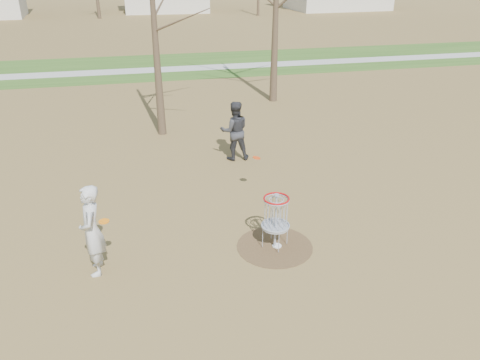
# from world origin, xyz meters

# --- Properties ---
(ground) EXTENTS (160.00, 160.00, 0.00)m
(ground) POSITION_xyz_m (0.00, 0.00, 0.00)
(ground) COLOR brown
(ground) RESTS_ON ground
(green_band) EXTENTS (160.00, 8.00, 0.01)m
(green_band) POSITION_xyz_m (0.00, 21.00, 0.01)
(green_band) COLOR #2D5119
(green_band) RESTS_ON ground
(footpath) EXTENTS (160.00, 1.50, 0.01)m
(footpath) POSITION_xyz_m (0.00, 20.00, 0.01)
(footpath) COLOR #9E9E99
(footpath) RESTS_ON green_band
(dirt_circle) EXTENTS (1.80, 1.80, 0.01)m
(dirt_circle) POSITION_xyz_m (0.00, 0.00, 0.01)
(dirt_circle) COLOR #47331E
(dirt_circle) RESTS_ON ground
(player_standing) EXTENTS (0.50, 0.75, 2.04)m
(player_standing) POSITION_xyz_m (-4.03, -0.06, 1.02)
(player_standing) COLOR silver
(player_standing) RESTS_ON ground
(player_throwing) EXTENTS (1.00, 0.80, 1.99)m
(player_throwing) POSITION_xyz_m (0.21, 5.44, 1.00)
(player_throwing) COLOR #2F2F34
(player_throwing) RESTS_ON ground
(disc_grounded) EXTENTS (0.22, 0.22, 0.02)m
(disc_grounded) POSITION_xyz_m (0.05, -0.01, 0.02)
(disc_grounded) COLOR white
(disc_grounded) RESTS_ON dirt_circle
(discs_in_play) EXTENTS (4.20, 3.07, 0.17)m
(discs_in_play) POSITION_xyz_m (-1.66, 1.29, 1.23)
(discs_in_play) COLOR #EE420C
(discs_in_play) RESTS_ON ground
(disc_golf_basket) EXTENTS (0.64, 0.64, 1.35)m
(disc_golf_basket) POSITION_xyz_m (0.00, 0.00, 0.91)
(disc_golf_basket) COLOR #9EA3AD
(disc_golf_basket) RESTS_ON ground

